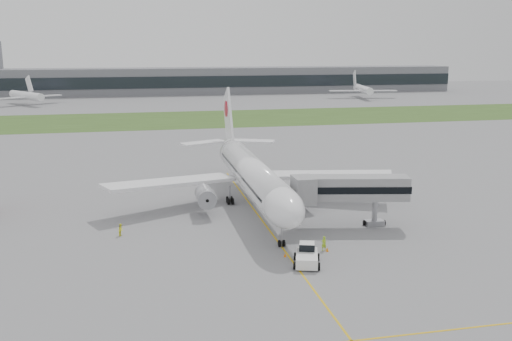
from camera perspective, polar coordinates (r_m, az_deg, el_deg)
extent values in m
plane|color=gray|center=(89.40, 0.15, -4.40)|extent=(600.00, 600.00, 0.00)
cube|color=#37531F|center=(206.08, -6.92, 5.11)|extent=(600.00, 50.00, 0.02)
cube|color=slate|center=(314.74, -8.81, 8.83)|extent=(320.00, 22.00, 14.00)
cube|color=black|center=(303.78, -8.69, 8.71)|extent=(320.00, 0.60, 6.00)
cylinder|color=white|center=(91.76, -0.37, -0.34)|extent=(5.00, 38.00, 5.00)
ellipsoid|color=white|center=(73.36, 2.71, -3.63)|extent=(5.00, 11.00, 5.00)
cube|color=black|center=(72.18, 2.92, -3.16)|extent=(3.20, 1.54, 1.14)
cone|color=white|center=(112.82, -2.63, 2.47)|extent=(5.00, 10.53, 6.16)
cube|color=white|center=(92.33, -8.55, -1.17)|extent=(22.13, 13.52, 1.70)
cube|color=white|center=(97.28, 6.91, -0.42)|extent=(22.13, 13.52, 1.70)
cylinder|color=#A6A6AC|center=(88.74, -5.11, -2.57)|extent=(2.70, 5.20, 2.70)
cylinder|color=#A6A6AC|center=(91.94, 4.84, -2.03)|extent=(2.70, 5.20, 2.70)
cube|color=white|center=(113.52, -2.78, 5.13)|extent=(0.45, 10.90, 12.76)
cylinder|color=#A5091D|center=(114.27, -2.87, 6.19)|extent=(0.60, 3.20, 3.20)
cube|color=white|center=(114.51, -5.31, 2.78)|extent=(9.54, 6.34, 0.35)
cube|color=white|center=(116.08, -0.40, 2.96)|extent=(9.54, 6.34, 0.35)
cylinder|color=#98999E|center=(75.03, 2.58, -6.50)|extent=(0.24, 0.24, 3.10)
cylinder|color=black|center=(95.29, -2.62, -3.00)|extent=(1.40, 1.10, 1.10)
cylinder|color=black|center=(96.49, 1.14, -2.80)|extent=(1.40, 1.10, 1.10)
cube|color=white|center=(69.50, 5.10, -8.75)|extent=(3.81, 5.18, 1.24)
cube|color=white|center=(70.30, 5.11, -7.60)|extent=(2.25, 2.11, 1.03)
cube|color=black|center=(70.28, 5.11, -7.57)|extent=(2.32, 2.18, 0.88)
cylinder|color=black|center=(71.08, 3.96, -8.55)|extent=(0.61, 0.99, 0.93)
cylinder|color=black|center=(71.10, 6.22, -8.59)|extent=(0.61, 0.99, 0.93)
cylinder|color=black|center=(68.20, 3.91, -9.48)|extent=(0.61, 0.99, 0.93)
cylinder|color=black|center=(68.23, 6.28, -9.52)|extent=(0.61, 0.99, 0.93)
cube|color=#939395|center=(83.05, 9.71, -1.72)|extent=(16.07, 6.34, 3.37)
cube|color=black|center=(83.05, 9.71, -1.72)|extent=(16.31, 6.49, 1.01)
cube|color=#939395|center=(80.94, 4.77, -1.95)|extent=(2.92, 3.82, 3.82)
cylinder|color=#98999E|center=(85.22, 11.79, -4.02)|extent=(0.79, 0.79, 4.27)
cube|color=#98999E|center=(85.72, 11.74, -5.14)|extent=(2.95, 2.06, 0.79)
cylinder|color=black|center=(85.41, 10.78, -5.16)|extent=(0.48, 0.84, 0.79)
cylinder|color=black|center=(86.05, 12.69, -5.12)|extent=(0.48, 0.84, 0.79)
cone|color=orange|center=(72.01, 2.93, -8.42)|extent=(0.38, 0.38, 0.53)
cone|color=orange|center=(74.29, 7.13, -7.82)|extent=(0.42, 0.42, 0.57)
imported|color=#A0D423|center=(74.28, 6.80, -7.25)|extent=(0.80, 0.61, 1.94)
imported|color=#FEFF2A|center=(81.53, -13.35, -5.78)|extent=(0.89, 1.01, 1.74)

